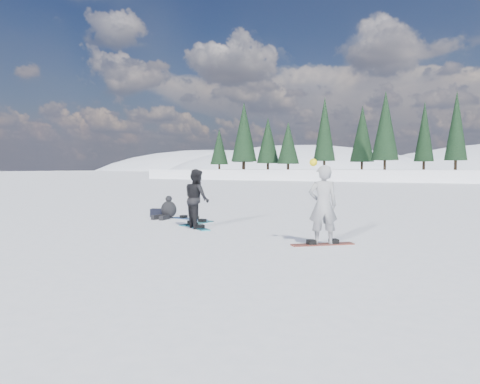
# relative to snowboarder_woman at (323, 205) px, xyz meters

# --- Properties ---
(ground) EXTENTS (420.00, 420.00, 0.00)m
(ground) POSITION_rel_snowboarder_woman_xyz_m (-2.21, 1.09, -0.94)
(ground) COLOR white
(ground) RESTS_ON ground
(alpine_backdrop) EXTENTS (412.50, 227.00, 53.20)m
(alpine_backdrop) POSITION_rel_snowboarder_woman_xyz_m (-13.93, 190.26, -14.92)
(alpine_backdrop) COLOR white
(alpine_backdrop) RESTS_ON ground
(snowboarder_woman) EXTENTS (0.81, 0.75, 2.02)m
(snowboarder_woman) POSITION_rel_snowboarder_woman_xyz_m (0.00, 0.00, 0.00)
(snowboarder_woman) COLOR #949499
(snowboarder_woman) RESTS_ON ground
(snowboarder_man) EXTENTS (1.09, 1.04, 1.77)m
(snowboarder_man) POSITION_rel_snowboarder_woman_xyz_m (-4.32, 1.09, -0.06)
(snowboarder_man) COLOR black
(snowboarder_man) RESTS_ON ground
(seated_rider) EXTENTS (0.62, 0.98, 0.81)m
(seated_rider) POSITION_rel_snowboarder_woman_xyz_m (-6.71, 2.73, -0.63)
(seated_rider) COLOR black
(seated_rider) RESTS_ON ground
(gear_bag) EXTENTS (0.53, 0.45, 0.30)m
(gear_bag) POSITION_rel_snowboarder_woman_xyz_m (-7.41, 2.98, -0.79)
(gear_bag) COLOR black
(gear_bag) RESTS_ON ground
(snowboard_woman) EXTENTS (1.30, 1.21, 0.03)m
(snowboard_woman) POSITION_rel_snowboarder_woman_xyz_m (0.00, 0.00, -0.93)
(snowboard_woman) COLOR maroon
(snowboard_woman) RESTS_ON ground
(snowboard_man) EXTENTS (1.39, 1.08, 0.03)m
(snowboard_man) POSITION_rel_snowboarder_woman_xyz_m (-4.32, 1.09, -0.93)
(snowboard_man) COLOR teal
(snowboard_man) RESTS_ON ground
(snowboard_loose_c) EXTENTS (1.53, 0.51, 0.03)m
(snowboard_loose_c) POSITION_rel_snowboarder_woman_xyz_m (-5.91, 2.90, -0.93)
(snowboard_loose_c) COLOR navy
(snowboard_loose_c) RESTS_ON ground
(snowboard_loose_a) EXTENTS (0.35, 1.51, 0.03)m
(snowboard_loose_a) POSITION_rel_snowboarder_woman_xyz_m (-4.93, 1.97, -0.93)
(snowboard_loose_a) COLOR teal
(snowboard_loose_a) RESTS_ON ground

